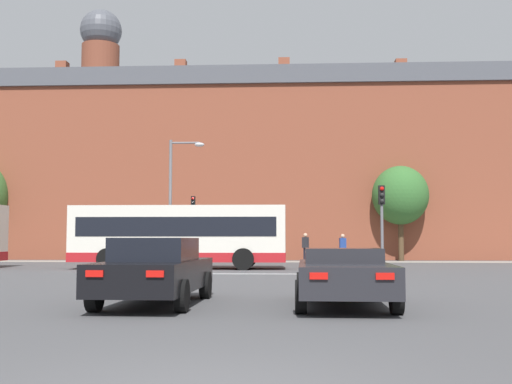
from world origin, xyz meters
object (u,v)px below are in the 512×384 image
(bus_crossing_lead, at_px, (180,235))
(pedestrian_waiting, at_px, (257,247))
(car_saloon_left, at_px, (156,270))
(traffic_light_far_left, at_px, (193,218))
(pedestrian_walking_east, at_px, (343,245))
(street_lamp_junction, at_px, (176,189))
(traffic_light_near_right, at_px, (382,213))
(car_roadster_right, at_px, (344,275))
(pedestrian_walking_west, at_px, (305,245))

(bus_crossing_lead, bearing_deg, pedestrian_waiting, -18.15)
(car_saloon_left, xyz_separation_m, traffic_light_far_left, (-3.09, 25.90, 2.02))
(traffic_light_far_left, bearing_deg, bus_crossing_lead, -85.42)
(pedestrian_waiting, distance_m, pedestrian_walking_east, 5.40)
(street_lamp_junction, bearing_deg, traffic_light_near_right, -29.99)
(car_saloon_left, distance_m, pedestrian_waiting, 26.77)
(car_roadster_right, xyz_separation_m, pedestrian_walking_west, (-0.08, 27.77, 0.42))
(street_lamp_junction, bearing_deg, car_roadster_right, -69.95)
(car_roadster_right, bearing_deg, street_lamp_junction, 111.37)
(traffic_light_near_right, bearing_deg, street_lamp_junction, 150.01)
(pedestrian_waiting, height_order, pedestrian_walking_west, pedestrian_walking_west)
(car_roadster_right, distance_m, bus_crossing_lead, 18.18)
(traffic_light_far_left, xyz_separation_m, pedestrian_walking_west, (7.02, 1.72, -1.69))
(bus_crossing_lead, bearing_deg, street_lamp_junction, 15.16)
(car_roadster_right, distance_m, traffic_light_far_left, 27.08)
(pedestrian_waiting, bearing_deg, traffic_light_near_right, -43.78)
(pedestrian_walking_west, bearing_deg, bus_crossing_lead, 97.30)
(car_saloon_left, height_order, pedestrian_walking_west, pedestrian_walking_west)
(bus_crossing_lead, bearing_deg, traffic_light_near_right, -111.77)
(bus_crossing_lead, bearing_deg, pedestrian_walking_east, -40.39)
(traffic_light_far_left, height_order, street_lamp_junction, street_lamp_junction)
(traffic_light_near_right, height_order, street_lamp_junction, street_lamp_junction)
(bus_crossing_lead, height_order, pedestrian_walking_east, bus_crossing_lead)
(pedestrian_waiting, height_order, pedestrian_walking_east, pedestrian_walking_east)
(traffic_light_far_left, distance_m, pedestrian_walking_west, 7.43)
(pedestrian_walking_west, bearing_deg, car_saloon_left, 119.51)
(bus_crossing_lead, height_order, traffic_light_far_left, traffic_light_far_left)
(traffic_light_near_right, xyz_separation_m, pedestrian_walking_west, (-2.82, 14.42, -1.41))
(car_saloon_left, xyz_separation_m, pedestrian_walking_west, (3.93, 27.62, 0.33))
(car_roadster_right, relative_size, traffic_light_far_left, 1.13)
(pedestrian_waiting, bearing_deg, traffic_light_far_left, -145.09)
(car_roadster_right, height_order, pedestrian_walking_east, pedestrian_walking_east)
(traffic_light_far_left, relative_size, pedestrian_walking_west, 2.27)
(pedestrian_walking_east, bearing_deg, car_roadster_right, 73.58)
(street_lamp_junction, bearing_deg, pedestrian_walking_east, 41.94)
(pedestrian_walking_east, xyz_separation_m, pedestrian_walking_west, (-2.34, 0.63, 0.04))
(bus_crossing_lead, distance_m, pedestrian_walking_west, 12.49)
(car_saloon_left, relative_size, traffic_light_near_right, 1.33)
(bus_crossing_lead, xyz_separation_m, pedestrian_walking_west, (6.30, 10.78, -0.53))
(car_saloon_left, distance_m, bus_crossing_lead, 17.03)
(pedestrian_walking_west, bearing_deg, pedestrian_waiting, 53.51)
(car_roadster_right, height_order, street_lamp_junction, street_lamp_junction)
(car_saloon_left, bearing_deg, street_lamp_junction, 100.14)
(pedestrian_walking_east, bearing_deg, traffic_light_far_left, -4.99)
(traffic_light_far_left, bearing_deg, street_lamp_junction, -88.35)
(traffic_light_far_left, distance_m, pedestrian_waiting, 4.46)
(traffic_light_near_right, xyz_separation_m, pedestrian_walking_east, (-0.49, 13.79, -1.46))
(street_lamp_junction, height_order, pedestrian_waiting, street_lamp_junction)
(street_lamp_junction, distance_m, pedestrian_walking_west, 11.55)
(car_roadster_right, relative_size, bus_crossing_lead, 0.46)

